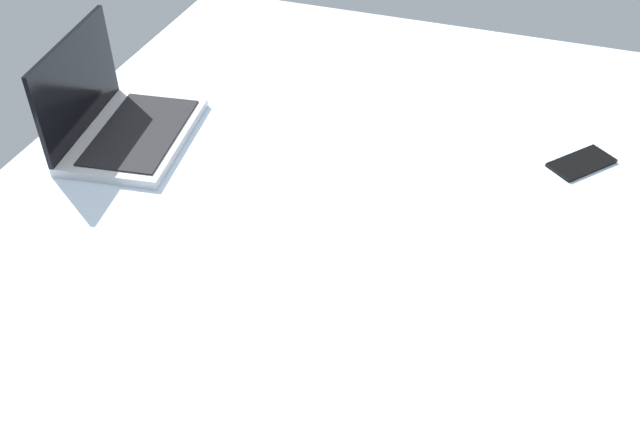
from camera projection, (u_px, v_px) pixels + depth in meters
bed_mattress at (332, 249)px, 142.74cm from camera, size 180.00×140.00×18.00cm
laptop at (119, 121)px, 154.46cm from camera, size 35.85×27.31×23.00cm
cell_phone at (581, 163)px, 149.24cm from camera, size 15.05×14.28×0.80cm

